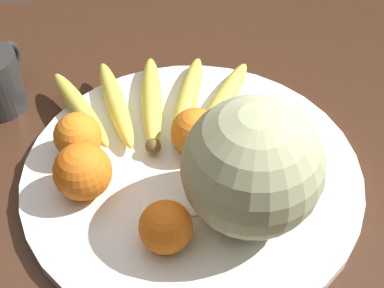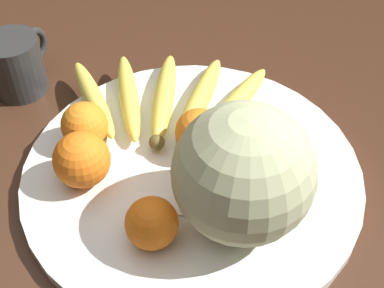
% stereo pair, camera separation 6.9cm
% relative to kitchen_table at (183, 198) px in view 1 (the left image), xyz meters
% --- Properties ---
extents(kitchen_table, '(1.29, 0.90, 0.74)m').
position_rel_kitchen_table_xyz_m(kitchen_table, '(0.00, 0.00, 0.00)').
color(kitchen_table, '#3D2316').
rests_on(kitchen_table, ground_plane).
extents(fruit_bowl, '(0.46, 0.46, 0.02)m').
position_rel_kitchen_table_xyz_m(fruit_bowl, '(0.01, -0.05, 0.11)').
color(fruit_bowl, white).
rests_on(fruit_bowl, kitchen_table).
extents(melon, '(0.17, 0.17, 0.17)m').
position_rel_kitchen_table_xyz_m(melon, '(0.07, -0.13, 0.21)').
color(melon, '#B2B789').
rests_on(melon, fruit_bowl).
extents(banana_bunch, '(0.33, 0.21, 0.03)m').
position_rel_kitchen_table_xyz_m(banana_bunch, '(-0.03, 0.08, 0.14)').
color(banana_bunch, brown).
rests_on(banana_bunch, fruit_bowl).
extents(orange_front_left, '(0.08, 0.08, 0.08)m').
position_rel_kitchen_table_xyz_m(orange_front_left, '(-0.13, -0.07, 0.16)').
color(orange_front_left, orange).
rests_on(orange_front_left, fruit_bowl).
extents(orange_front_right, '(0.07, 0.07, 0.07)m').
position_rel_kitchen_table_xyz_m(orange_front_right, '(0.02, -0.01, 0.16)').
color(orange_front_right, orange).
rests_on(orange_front_right, fruit_bowl).
extents(orange_mid_center, '(0.06, 0.06, 0.06)m').
position_rel_kitchen_table_xyz_m(orange_mid_center, '(-0.04, -0.16, 0.15)').
color(orange_mid_center, orange).
rests_on(orange_mid_center, fruit_bowl).
extents(orange_back_left, '(0.07, 0.07, 0.07)m').
position_rel_kitchen_table_xyz_m(orange_back_left, '(-0.14, 0.00, 0.16)').
color(orange_back_left, orange).
rests_on(orange_back_left, fruit_bowl).
extents(produce_tag, '(0.08, 0.04, 0.00)m').
position_rel_kitchen_table_xyz_m(produce_tag, '(-0.02, -0.11, 0.12)').
color(produce_tag, white).
rests_on(produce_tag, fruit_bowl).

